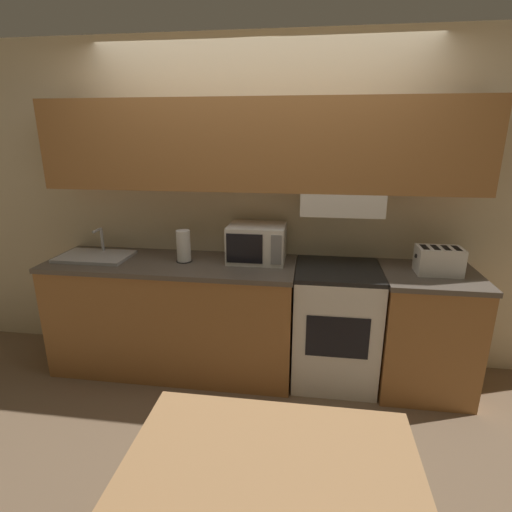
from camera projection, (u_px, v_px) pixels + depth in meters
The scene contains 10 objects.
ground_plane at pixel (259, 351), 3.54m from camera, with size 16.00×16.00×0.00m, color #7F664C.
wall_back at pixel (261, 180), 3.03m from camera, with size 5.59×0.38×2.55m.
lower_counter_main at pixel (174, 315), 3.20m from camera, with size 1.91×0.65×0.91m.
lower_counter_right_stub at pixel (424, 331), 2.94m from camera, with size 0.67×0.65×0.91m.
stove_range at pixel (335, 324), 3.04m from camera, with size 0.62×0.60×0.91m.
microwave at pixel (257, 243), 3.05m from camera, with size 0.43×0.35×0.28m.
toaster at pixel (439, 260), 2.77m from camera, with size 0.31×0.19×0.19m.
sink_basin at pixel (95, 256), 3.14m from camera, with size 0.55×0.36×0.22m.
paper_towel_roll at pixel (184, 246), 3.03m from camera, with size 0.12×0.12×0.24m.
dining_table at pixel (269, 499), 1.37m from camera, with size 1.04×0.77×0.75m.
Camera 1 is at (0.41, -3.11, 1.86)m, focal length 28.00 mm.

